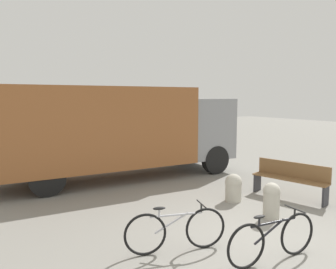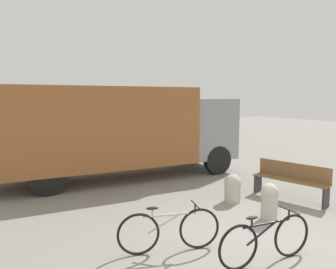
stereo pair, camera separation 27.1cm
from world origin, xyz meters
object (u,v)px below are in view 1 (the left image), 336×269
(delivery_truck, at_px, (118,128))
(park_bench, at_px, (291,178))
(bollard_near_bench, at_px, (271,199))
(bicycle_near, at_px, (176,230))
(bollard_far_bench, at_px, (233,187))
(bicycle_middle, at_px, (273,239))

(delivery_truck, xyz_separation_m, park_bench, (3.03, -4.36, -1.13))
(bollard_near_bench, bearing_deg, delivery_truck, 105.46)
(delivery_truck, height_order, bollard_near_bench, delivery_truck)
(bicycle_near, distance_m, bollard_near_bench, 2.66)
(park_bench, height_order, bollard_far_bench, park_bench)
(delivery_truck, bearing_deg, bollard_near_bench, -71.59)
(bicycle_middle, height_order, bollard_far_bench, bicycle_middle)
(park_bench, height_order, bollard_near_bench, park_bench)
(bicycle_middle, relative_size, bollard_far_bench, 2.53)
(bicycle_near, height_order, bicycle_middle, same)
(delivery_truck, height_order, bicycle_middle, delivery_truck)
(bicycle_near, bearing_deg, park_bench, 30.00)
(bicycle_near, relative_size, bollard_near_bench, 2.19)
(bollard_near_bench, xyz_separation_m, bollard_far_bench, (0.10, 1.32, -0.06))
(bicycle_near, relative_size, bicycle_middle, 0.97)
(delivery_truck, relative_size, bicycle_near, 4.59)
(delivery_truck, xyz_separation_m, bicycle_near, (-1.23, -5.38, -1.28))
(delivery_truck, distance_m, bollard_far_bench, 4.31)
(bicycle_near, relative_size, bollard_far_bench, 2.45)
(delivery_truck, bearing_deg, bollard_far_bench, -65.31)
(bicycle_near, distance_m, bollard_far_bench, 3.16)
(bollard_far_bench, bearing_deg, bollard_near_bench, -94.46)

